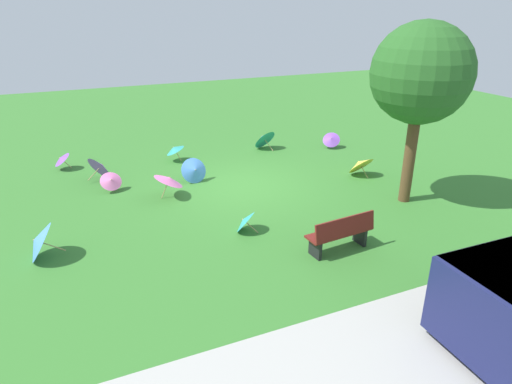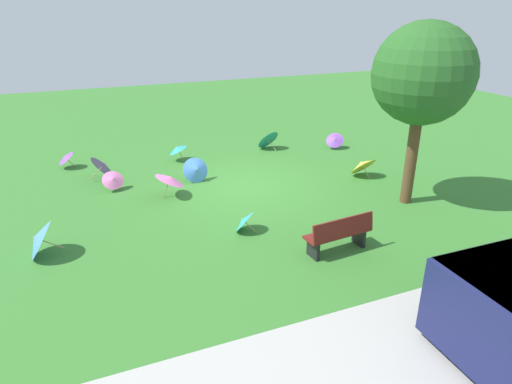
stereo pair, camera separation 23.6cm
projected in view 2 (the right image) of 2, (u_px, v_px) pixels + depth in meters
name	position (u px, v px, depth m)	size (l,w,h in m)	color
ground	(246.00, 186.00, 13.90)	(40.00, 40.00, 0.00)	#387A2D
park_bench	(339.00, 234.00, 10.04)	(1.63, 0.61, 0.90)	maroon
shade_tree	(423.00, 75.00, 11.43)	(2.63, 2.63, 4.90)	brown
parasol_blue_0	(196.00, 170.00, 14.09)	(0.87, 0.80, 0.80)	tan
parasol_purple_0	(65.00, 157.00, 15.26)	(0.60, 0.65, 0.62)	tan
parasol_yellow_0	(362.00, 164.00, 14.55)	(1.05, 0.96, 0.77)	tan
parasol_pink_0	(113.00, 179.00, 13.43)	(0.70, 0.65, 0.62)	tan
parasol_teal_0	(267.00, 138.00, 17.33)	(1.10, 1.00, 0.84)	tan
parasol_teal_1	(177.00, 148.00, 15.96)	(0.87, 0.87, 0.68)	tan
parasol_pink_1	(170.00, 179.00, 12.95)	(0.87, 0.90, 0.80)	tan
parasol_purple_2	(335.00, 140.00, 17.31)	(0.87, 0.85, 0.65)	tan
parasol_teal_2	(243.00, 221.00, 11.04)	(0.80, 0.82, 0.58)	tan
parasol_purple_3	(104.00, 165.00, 14.41)	(0.96, 1.06, 0.84)	tan
parasol_blue_1	(37.00, 239.00, 9.86)	(0.90, 1.02, 0.90)	tan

